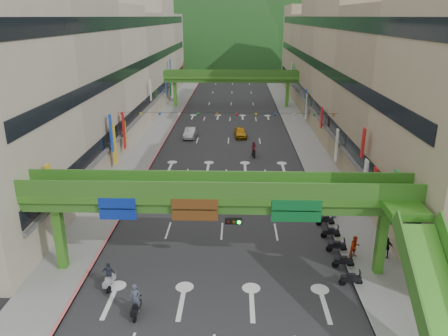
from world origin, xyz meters
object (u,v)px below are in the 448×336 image
Objects in this scene: scooter_rider_near at (136,301)px; car_silver at (191,133)px; overpass_near at (233,207)px; car_yellow at (240,132)px; scooter_rider_mid at (254,149)px; pedestrian_red at (355,248)px.

scooter_rider_near is 40.59m from car_silver.
overpass_near is 37.06m from car_silver.
car_yellow is (7.34, 0.49, -0.01)m from car_silver.
scooter_rider_near is at bearing -84.13° from car_silver.
overpass_near is 8.30m from scooter_rider_near.
overpass_near reaches higher than scooter_rider_near.
car_silver is (-8.99, 9.16, -0.32)m from scooter_rider_mid.
scooter_rider_mid is at bearing 84.85° from overpass_near.
scooter_rider_near is 0.51× the size of car_yellow.
scooter_rider_mid is at bearing -84.77° from car_yellow.
scooter_rider_near is (-5.67, -4.38, -4.19)m from overpass_near.
car_yellow is at bearing 99.73° from scooter_rider_mid.
car_silver is (-0.88, 40.57, -0.29)m from scooter_rider_near.
scooter_rider_near is 1.30× the size of pedestrian_red.
scooter_rider_near is at bearing -142.30° from overpass_near.
scooter_rider_near reaches higher than car_yellow.
overpass_near is at bearing 37.70° from scooter_rider_near.
overpass_near reaches higher than car_silver.
scooter_rider_mid is (2.44, 27.04, -4.16)m from overpass_near.
scooter_rider_mid is 25.28m from pedestrian_red.
car_silver is 1.05× the size of car_yellow.
scooter_rider_mid reaches higher than pedestrian_red.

